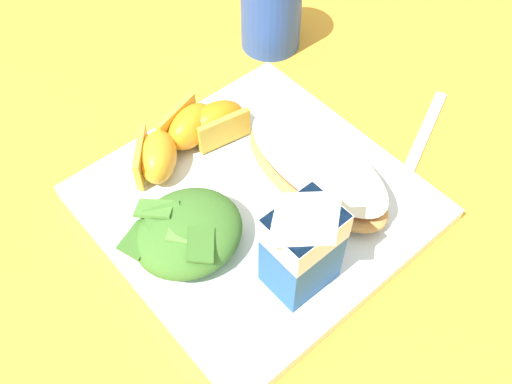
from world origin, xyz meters
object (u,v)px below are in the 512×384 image
Objects in this scene: milk_carton at (303,240)px; green_salad_pile at (190,235)px; orange_wedge_middle at (189,126)px; drinking_blue_cup at (271,13)px; cheesy_pizza_bread at (316,170)px; metal_fork at (413,159)px; orange_wedge_front at (218,122)px; white_plate at (256,203)px; orange_wedge_rear at (156,157)px.

green_salad_pile is at bearing -58.31° from milk_carton.
orange_wedge_middle is (-0.02, -0.19, -0.04)m from milk_carton.
drinking_blue_cup is at bearing -157.06° from orange_wedge_middle.
cheesy_pizza_bread is 0.95× the size of metal_fork.
metal_fork is (-0.14, 0.15, -0.03)m from orange_wedge_front.
green_salad_pile reaches higher than orange_wedge_middle.
orange_wedge_middle reaches higher than white_plate.
cheesy_pizza_bread reaches higher than metal_fork.
cheesy_pizza_bread is 0.23m from drinking_blue_cup.
drinking_blue_cup is (-0.15, -0.09, 0.01)m from orange_wedge_front.
orange_wedge_middle is at bearing -166.36° from orange_wedge_rear.
orange_wedge_middle is (0.00, -0.10, 0.03)m from white_plate.
white_plate is 4.29× the size of orange_wedge_front.
cheesy_pizza_bread is 0.16m from orange_wedge_rear.
drinking_blue_cup is (-0.18, -0.08, 0.01)m from orange_wedge_middle.
white_plate is at bearing 45.02° from drinking_blue_cup.
orange_wedge_front is 0.97× the size of orange_wedge_middle.
milk_carton reaches higher than metal_fork.
orange_wedge_front is (-0.02, -0.09, 0.03)m from white_plate.
milk_carton reaches higher than green_salad_pile.
drinking_blue_cup is (-0.26, -0.18, 0.01)m from green_salad_pile.
metal_fork is (-0.17, 0.16, -0.03)m from orange_wedge_middle.
green_salad_pile reaches higher than orange_wedge_front.
orange_wedge_rear is (0.05, -0.09, 0.03)m from white_plate.
drinking_blue_cup is (-0.20, -0.27, -0.03)m from milk_carton.
orange_wedge_middle is 0.24m from metal_fork.
orange_wedge_middle is at bearing -28.74° from orange_wedge_front.
orange_wedge_rear is at bearing -46.51° from cheesy_pizza_bread.
orange_wedge_rear is at bearing -82.67° from milk_carton.
metal_fork is (-0.21, 0.15, -0.03)m from orange_wedge_rear.
orange_wedge_middle is 0.37× the size of metal_fork.
green_salad_pile is 1.61× the size of orange_wedge_middle.
green_salad_pile is at bearing -8.00° from cheesy_pizza_bread.
milk_carton is 1.25× the size of drinking_blue_cup.
milk_carton is (0.08, 0.07, 0.04)m from cheesy_pizza_bread.
orange_wedge_middle is (0.06, -0.12, 0.00)m from cheesy_pizza_bread.
drinking_blue_cup reaches higher than orange_wedge_front.
milk_carton reaches higher than cheesy_pizza_bread.
green_salad_pile is at bearing 72.47° from orange_wedge_rear.
orange_wedge_middle is at bearing -64.65° from cheesy_pizza_bread.
white_plate is 3.18× the size of drinking_blue_cup.
drinking_blue_cup reaches higher than orange_wedge_middle.
drinking_blue_cup is (-0.18, -0.18, 0.04)m from white_plate.
green_salad_pile is 0.25m from metal_fork.
cheesy_pizza_bread is 2.61× the size of orange_wedge_front.
orange_wedge_middle is 0.77× the size of drinking_blue_cup.
white_plate reaches higher than metal_fork.
milk_carton reaches higher than drinking_blue_cup.
green_salad_pile is 0.99× the size of milk_carton.
orange_wedge_front is 0.18m from drinking_blue_cup.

